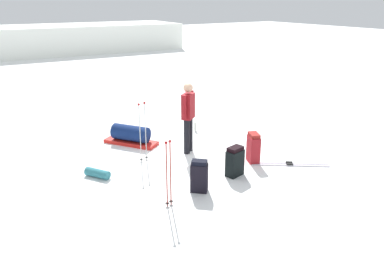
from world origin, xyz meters
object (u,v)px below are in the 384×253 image
(skier_standing, at_px, (188,114))
(ski_pair_near, at_px, (289,164))
(sleeping_mat_rolled, at_px, (97,173))
(thermos_bottle, at_px, (195,127))
(gear_sled, at_px, (131,135))
(backpack_small_spare, at_px, (253,148))
(ski_poles_planted_near, at_px, (143,129))
(ski_poles_planted_far, at_px, (169,170))
(backpack_bright, at_px, (235,162))
(backpack_large_dark, at_px, (199,176))

(skier_standing, relative_size, ski_pair_near, 1.12)
(sleeping_mat_rolled, distance_m, thermos_bottle, 3.56)
(gear_sled, bearing_deg, backpack_small_spare, -53.32)
(sleeping_mat_rolled, bearing_deg, ski_poles_planted_near, 12.02)
(backpack_small_spare, bearing_deg, ski_poles_planted_near, 146.38)
(backpack_small_spare, distance_m, ski_poles_planted_far, 2.65)
(skier_standing, bearing_deg, gear_sled, 127.62)
(ski_poles_planted_near, distance_m, sleeping_mat_rolled, 1.38)
(backpack_bright, height_order, ski_poles_planted_near, ski_poles_planted_near)
(backpack_small_spare, bearing_deg, skier_standing, 125.76)
(skier_standing, distance_m, ski_poles_planted_near, 1.16)
(backpack_bright, distance_m, thermos_bottle, 2.92)
(ski_pair_near, xyz_separation_m, backpack_small_spare, (-0.59, 0.56, 0.32))
(ski_pair_near, height_order, ski_poles_planted_near, ski_poles_planted_near)
(ski_pair_near, height_order, sleeping_mat_rolled, sleeping_mat_rolled)
(ski_poles_planted_far, xyz_separation_m, sleeping_mat_rolled, (-0.71, 1.79, -0.60))
(backpack_small_spare, height_order, gear_sled, backpack_small_spare)
(ski_pair_near, height_order, gear_sled, gear_sled)
(skier_standing, xyz_separation_m, backpack_bright, (0.14, -1.61, -0.64))
(backpack_bright, xyz_separation_m, gear_sled, (-1.10, 2.85, -0.09))
(ski_pair_near, distance_m, ski_poles_planted_far, 3.20)
(backpack_bright, distance_m, ski_poles_planted_near, 2.18)
(backpack_small_spare, xyz_separation_m, ski_poles_planted_near, (-2.07, 1.38, 0.43))
(backpack_bright, height_order, ski_poles_planted_far, ski_poles_planted_far)
(gear_sled, relative_size, thermos_bottle, 5.31)
(skier_standing, bearing_deg, backpack_small_spare, -54.24)
(thermos_bottle, bearing_deg, backpack_small_spare, -90.87)
(backpack_large_dark, distance_m, backpack_bright, 1.03)
(backpack_small_spare, bearing_deg, backpack_large_dark, -164.13)
(sleeping_mat_rolled, bearing_deg, backpack_large_dark, -48.25)
(ski_pair_near, distance_m, gear_sled, 3.96)
(backpack_small_spare, relative_size, sleeping_mat_rolled, 1.25)
(gear_sled, bearing_deg, thermos_bottle, -1.64)
(ski_pair_near, distance_m, backpack_bright, 1.43)
(backpack_small_spare, height_order, thermos_bottle, backpack_small_spare)
(backpack_large_dark, height_order, backpack_small_spare, backpack_small_spare)
(thermos_bottle, bearing_deg, backpack_large_dark, -121.55)
(ski_poles_planted_near, xyz_separation_m, thermos_bottle, (2.11, 1.10, -0.63))
(backpack_large_dark, height_order, ski_poles_planted_far, ski_poles_planted_far)
(gear_sled, relative_size, sleeping_mat_rolled, 2.51)
(ski_poles_planted_near, distance_m, gear_sled, 1.29)
(ski_pair_near, bearing_deg, gear_sled, 128.64)
(backpack_bright, xyz_separation_m, thermos_bottle, (0.82, 2.80, -0.18))
(ski_pair_near, xyz_separation_m, gear_sled, (-2.47, 3.09, 0.21))
(skier_standing, distance_m, gear_sled, 1.73)
(backpack_bright, bearing_deg, thermos_bottle, 73.62)
(backpack_large_dark, xyz_separation_m, gear_sled, (-0.09, 3.04, -0.09))
(skier_standing, height_order, thermos_bottle, skier_standing)
(skier_standing, relative_size, backpack_bright, 2.66)
(skier_standing, xyz_separation_m, backpack_large_dark, (-0.87, -1.80, -0.64))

